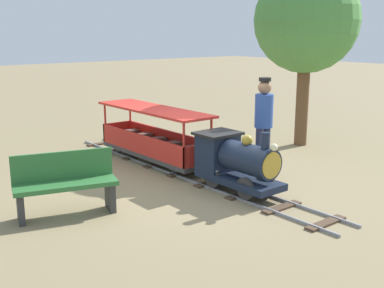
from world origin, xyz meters
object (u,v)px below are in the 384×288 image
(conductor_person, at_px, (264,118))
(oak_tree_near, at_px, (306,21))
(park_bench, at_px, (65,184))
(locomotive, at_px, (235,160))
(passenger_car, at_px, (154,140))

(conductor_person, distance_m, oak_tree_near, 2.91)
(conductor_person, relative_size, oak_tree_near, 0.45)
(conductor_person, height_order, oak_tree_near, oak_tree_near)
(conductor_person, distance_m, park_bench, 3.43)
(park_bench, bearing_deg, locomotive, 162.93)
(oak_tree_near, bearing_deg, locomotive, 22.74)
(locomotive, distance_m, passenger_car, 2.12)
(locomotive, relative_size, park_bench, 1.06)
(conductor_person, height_order, park_bench, conductor_person)
(passenger_car, bearing_deg, oak_tree_near, 166.85)
(locomotive, relative_size, conductor_person, 0.89)
(locomotive, bearing_deg, passenger_car, -90.00)
(locomotive, relative_size, passenger_car, 0.54)
(conductor_person, xyz_separation_m, park_bench, (3.37, -0.34, -0.54))
(locomotive, height_order, passenger_car, passenger_car)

